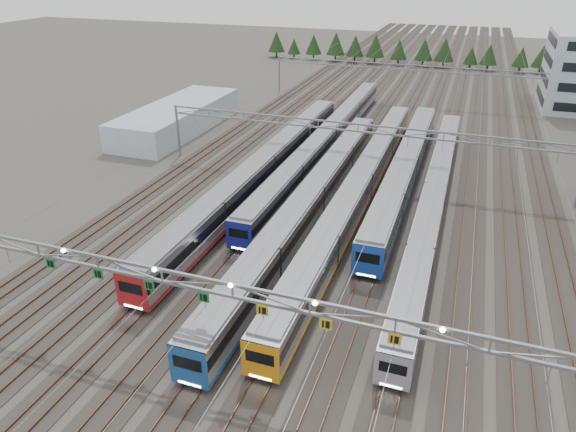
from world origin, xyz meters
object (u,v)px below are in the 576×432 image
(gantry_far, at_px, (404,72))
(train_a, at_px, (264,168))
(train_e, at_px, (405,168))
(west_shed, at_px, (178,118))
(train_d, at_px, (360,186))
(train_c, at_px, (312,200))
(gantry_mid, at_px, (358,134))
(gantry_near, at_px, (231,294))
(train_b, at_px, (327,138))
(train_f, at_px, (434,196))

(gantry_far, bearing_deg, train_a, -102.40)
(train_e, bearing_deg, west_shed, 164.95)
(train_d, xyz_separation_m, west_shed, (-37.19, 19.08, 0.08))
(train_c, distance_m, gantry_mid, 14.41)
(train_d, relative_size, west_shed, 2.23)
(gantry_near, relative_size, gantry_mid, 1.00)
(train_b, xyz_separation_m, west_shed, (-28.19, 2.06, 0.12))
(gantry_near, xyz_separation_m, gantry_mid, (0.05, 40.12, -0.70))
(train_a, height_order, gantry_mid, gantry_mid)
(train_e, relative_size, gantry_far, 0.91)
(train_f, bearing_deg, train_e, 121.40)
(train_b, height_order, gantry_near, gantry_near)
(train_f, relative_size, gantry_far, 1.12)
(train_d, height_order, gantry_far, gantry_far)
(gantry_mid, height_order, west_shed, gantry_mid)
(train_c, xyz_separation_m, west_shed, (-32.69, 25.17, 0.01))
(train_d, relative_size, gantry_far, 1.18)
(train_c, distance_m, gantry_far, 58.81)
(train_f, bearing_deg, train_d, -176.85)
(west_shed, bearing_deg, train_d, -27.16)
(train_c, xyz_separation_m, gantry_mid, (2.25, 13.62, 4.14))
(train_a, height_order, train_b, train_a)
(gantry_mid, bearing_deg, train_a, -151.25)
(gantry_near, relative_size, west_shed, 1.88)
(train_d, distance_m, gantry_mid, 8.91)
(gantry_mid, bearing_deg, train_c, -99.38)
(train_b, distance_m, gantry_mid, 12.40)
(train_b, bearing_deg, train_a, -106.03)
(train_b, bearing_deg, gantry_mid, -54.59)
(west_shed, bearing_deg, train_f, -21.92)
(train_d, height_order, train_f, train_d)
(west_shed, bearing_deg, train_b, -4.18)
(train_e, bearing_deg, train_b, 145.86)
(gantry_mid, relative_size, west_shed, 1.88)
(train_a, height_order, gantry_far, gantry_far)
(train_b, xyz_separation_m, gantry_mid, (6.75, -9.50, 4.25))
(train_c, bearing_deg, west_shed, 142.40)
(train_c, height_order, gantry_near, gantry_near)
(train_d, xyz_separation_m, gantry_far, (-2.25, 52.53, 4.21))
(train_e, distance_m, gantry_near, 41.31)
(train_b, relative_size, train_d, 1.02)
(gantry_near, height_order, west_shed, gantry_near)
(train_c, relative_size, train_f, 0.94)
(train_e, xyz_separation_m, gantry_far, (-6.75, 44.66, 4.12))
(train_b, relative_size, train_f, 1.08)
(train_f, relative_size, west_shed, 2.10)
(train_f, height_order, gantry_near, gantry_near)
(train_c, height_order, west_shed, west_shed)
(train_d, bearing_deg, gantry_near, -94.03)
(train_e, bearing_deg, gantry_near, -99.54)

